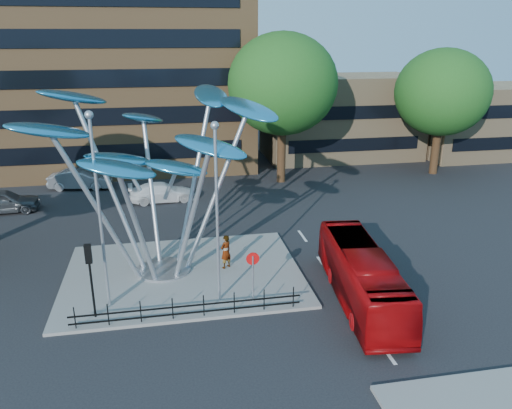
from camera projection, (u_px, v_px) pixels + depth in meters
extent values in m
plane|color=black|center=(216.00, 340.00, 20.39)|extent=(120.00, 120.00, 0.00)
cube|color=slate|center=(184.00, 274.00, 25.76)|extent=(12.00, 9.00, 0.15)
cube|color=#9D825C|center=(341.00, 117.00, 49.79)|extent=(15.00, 8.00, 8.00)
cube|color=#9D825C|center=(479.00, 121.00, 50.57)|extent=(12.00, 8.00, 7.00)
cylinder|color=black|center=(281.00, 148.00, 41.32)|extent=(0.70, 0.70, 5.72)
ellipsoid|color=#134212|center=(283.00, 84.00, 39.63)|extent=(8.80, 8.80, 8.10)
cylinder|color=black|center=(436.00, 145.00, 43.90)|extent=(0.70, 0.70, 5.06)
ellipsoid|color=#134212|center=(442.00, 92.00, 42.40)|extent=(8.00, 8.00, 7.36)
cylinder|color=#9EA0A5|center=(164.00, 269.00, 26.01)|extent=(2.80, 2.80, 0.12)
cylinder|color=#9EA0A5|center=(134.00, 205.00, 23.99)|extent=(0.24, 0.24, 7.80)
ellipsoid|color=teal|center=(49.00, 130.00, 21.23)|extent=(3.92, 2.95, 1.39)
cylinder|color=#9EA0A5|center=(152.00, 220.00, 23.99)|extent=(0.24, 0.24, 6.40)
ellipsoid|color=teal|center=(117.00, 169.00, 20.69)|extent=(3.47, 1.78, 1.31)
cylinder|color=#9EA0A5|center=(172.00, 212.00, 24.25)|extent=(0.24, 0.24, 7.00)
ellipsoid|color=teal|center=(210.00, 147.00, 21.95)|extent=(3.81, 3.11, 1.36)
cylinder|color=#9EA0A5|center=(183.00, 194.00, 24.91)|extent=(0.24, 0.24, 8.20)
ellipsoid|color=teal|center=(248.00, 109.00, 24.55)|extent=(3.52, 4.06, 1.44)
cylinder|color=#9EA0A5|center=(174.00, 186.00, 25.61)|extent=(0.24, 0.24, 8.60)
ellipsoid|color=teal|center=(211.00, 95.00, 26.46)|extent=(2.21, 3.79, 1.39)
cylinder|color=#9EA0A5|center=(155.00, 197.00, 25.72)|extent=(0.24, 0.24, 7.40)
ellipsoid|color=teal|center=(143.00, 118.00, 26.86)|extent=(3.02, 3.71, 1.34)
cylinder|color=#9EA0A5|center=(138.00, 189.00, 24.79)|extent=(0.24, 0.24, 8.80)
ellipsoid|color=teal|center=(73.00, 97.00, 24.17)|extent=(3.88, 3.60, 1.42)
ellipsoid|color=teal|center=(118.00, 159.00, 23.95)|extent=(3.40, 1.96, 1.13)
ellipsoid|color=teal|center=(176.00, 168.00, 24.00)|extent=(3.39, 2.16, 1.11)
cylinder|color=#9EA0A5|center=(100.00, 217.00, 21.42)|extent=(0.14, 0.14, 8.50)
sphere|color=#9EA0A5|center=(89.00, 115.00, 20.00)|extent=(0.36, 0.36, 0.36)
cylinder|color=#9EA0A5|center=(217.00, 219.00, 21.92)|extent=(0.14, 0.14, 8.00)
sphere|color=#9EA0A5|center=(215.00, 125.00, 20.58)|extent=(0.36, 0.36, 0.36)
cylinder|color=black|center=(92.00, 284.00, 21.26)|extent=(0.10, 0.10, 3.20)
cube|color=black|center=(88.00, 254.00, 20.81)|extent=(0.28, 0.18, 0.85)
sphere|color=#FF0C0C|center=(87.00, 248.00, 20.72)|extent=(0.18, 0.18, 0.18)
cylinder|color=#9EA0A5|center=(253.00, 279.00, 22.64)|extent=(0.08, 0.08, 2.30)
cylinder|color=red|center=(253.00, 259.00, 22.35)|extent=(0.60, 0.04, 0.60)
cube|color=white|center=(253.00, 259.00, 22.37)|extent=(0.42, 0.03, 0.10)
cylinder|color=black|center=(75.00, 318.00, 20.75)|extent=(0.05, 0.05, 1.00)
cylinder|color=black|center=(108.00, 315.00, 20.99)|extent=(0.05, 0.05, 1.00)
cylinder|color=black|center=(141.00, 312.00, 21.23)|extent=(0.05, 0.05, 1.00)
cylinder|color=black|center=(173.00, 308.00, 21.46)|extent=(0.05, 0.05, 1.00)
cylinder|color=black|center=(204.00, 305.00, 21.70)|extent=(0.05, 0.05, 1.00)
cylinder|color=black|center=(234.00, 303.00, 21.94)|extent=(0.05, 0.05, 1.00)
cylinder|color=black|center=(264.00, 300.00, 22.17)|extent=(0.05, 0.05, 1.00)
cylinder|color=black|center=(293.00, 297.00, 22.41)|extent=(0.05, 0.05, 1.00)
cube|color=black|center=(188.00, 306.00, 21.57)|extent=(10.00, 0.06, 0.06)
cube|color=black|center=(189.00, 313.00, 21.68)|extent=(10.00, 0.06, 0.06)
imported|color=#990709|center=(361.00, 275.00, 23.02)|extent=(3.15, 9.39, 2.56)
imported|color=gray|center=(226.00, 252.00, 26.06)|extent=(0.80, 0.74, 1.83)
imported|color=#43474B|center=(3.00, 201.00, 34.65)|extent=(4.94, 2.31, 1.64)
imported|color=#919498|center=(80.00, 179.00, 40.03)|extent=(5.03, 2.29, 1.60)
imported|color=silver|center=(162.00, 192.00, 37.04)|extent=(4.98, 2.35, 1.40)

